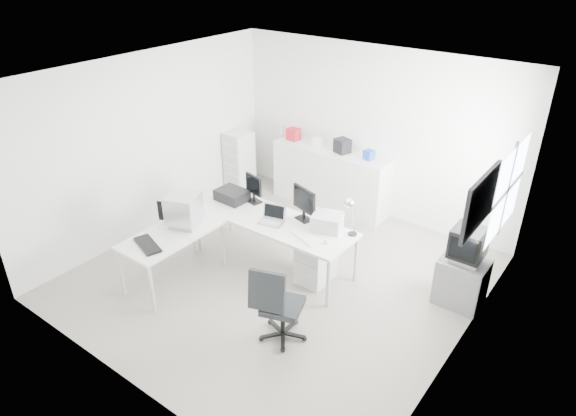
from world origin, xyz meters
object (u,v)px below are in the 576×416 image
Objects in this scene: main_desk at (273,242)px; crt_monitor at (184,211)px; inkjet_printer at (232,195)px; crt_tv at (468,246)px; side_desk at (174,257)px; laptop at (271,216)px; tv_cabinet at (461,282)px; sideboard at (331,178)px; drawer_pedestal at (316,261)px; office_chair at (283,303)px; filing_cabinet at (239,162)px; lcd_monitor_large at (304,205)px; lcd_monitor_small at (254,189)px; laser_printer at (327,222)px.

main_desk is 1.34m from crt_monitor.
crt_tv is (3.32, 0.65, 0.03)m from inkjet_printer.
crt_monitor reaches higher than side_desk.
laptop is (0.90, -0.20, 0.03)m from inkjet_printer.
inkjet_printer is at bearing -168.85° from tv_cabinet.
main_desk is 1.14× the size of sideboard.
side_desk is at bearing -87.53° from inkjet_printer.
laptop is (-0.65, -0.15, 0.56)m from drawer_pedestal.
drawer_pedestal is at bearing -158.30° from tv_cabinet.
office_chair is at bearing -74.46° from drawer_pedestal.
drawer_pedestal is 0.60× the size of office_chair.
tv_cabinet is at bearing 21.70° from drawer_pedestal.
filing_cabinet is (-1.18, 1.48, -0.27)m from inkjet_printer.
lcd_monitor_large is 1.61m from office_chair.
laptop is at bearing -63.43° from main_desk.
sideboard reaches higher than office_chair.
lcd_monitor_large is at bearing 35.01° from laptop.
lcd_monitor_small is at bearing 119.86° from office_chair.
filing_cabinet is (-2.78, 1.36, -0.30)m from laser_printer.
inkjet_printer is at bearing 166.96° from laser_printer.
inkjet_printer is at bearing -140.26° from lcd_monitor_small.
lcd_monitor_small is 0.85× the size of crt_tv.
inkjet_printer reaches higher than side_desk.
laptop reaches higher than tv_cabinet.
side_desk is at bearing -143.43° from drawer_pedestal.
crt_monitor is 0.22× the size of sideboard.
filing_cabinet reaches higher than laser_printer.
side_desk is at bearing -157.81° from laser_printer.
main_desk is at bearing -80.41° from sideboard.
crt_monitor is 0.72× the size of tv_cabinet.
inkjet_printer reaches higher than tv_cabinet.
filing_cabinet is (-1.18, 2.68, 0.18)m from side_desk.
side_desk is 0.67× the size of sideboard.
drawer_pedestal is at bearing 36.57° from side_desk.
crt_tv is (1.72, 0.53, -0.00)m from laser_printer.
sideboard is (-0.40, 2.15, -0.34)m from laptop.
crt_monitor is (-1.55, -0.90, 0.68)m from drawer_pedestal.
side_desk is at bearing -109.95° from crt_monitor.
sideboard is (0.20, 1.80, -0.44)m from lcd_monitor_small.
office_chair is at bearing -28.05° from lcd_monitor_small.
inkjet_printer is 3.42m from tv_cabinet.
tv_cabinet is at bearing 16.99° from main_desk.
laptop is 0.17× the size of sideboard.
lcd_monitor_large is at bearing -166.61° from crt_tv.
lcd_monitor_small is at bearing 77.47° from side_desk.
side_desk is 2.13m from laser_printer.
drawer_pedestal is 3.14m from filing_cabinet.
laser_printer is (0.05, 0.17, 0.56)m from drawer_pedestal.
lcd_monitor_large reaches higher than lcd_monitor_small.
office_chair is 2.01× the size of crt_tv.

